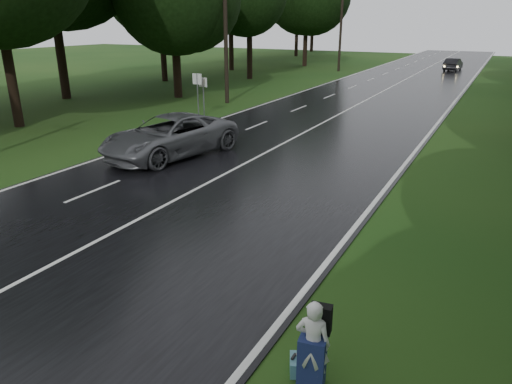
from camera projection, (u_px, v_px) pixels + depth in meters
ground at (118, 231)px, 13.14m from camera, size 160.00×160.00×0.00m
road at (343, 113)px, 29.73m from camera, size 12.00×140.00×0.04m
lane_center at (343, 112)px, 29.72m from camera, size 0.12×140.00×0.01m
grey_car at (170, 136)px, 20.02m from camera, size 4.05×6.65×1.72m
far_car at (453, 64)px, 53.91m from camera, size 1.77×4.27×1.37m
hitchhiker at (313, 346)px, 7.43m from camera, size 0.61×0.56×1.54m
suitcase at (293, 365)px, 7.85m from camera, size 0.27×0.41×0.28m
utility_pole_mid at (227, 103)px, 33.41m from camera, size 1.80×0.28×10.02m
utility_pole_far at (338, 71)px, 53.83m from camera, size 1.80×0.28×9.30m
road_sign_a at (199, 118)px, 28.31m from camera, size 0.62×0.10×2.60m
road_sign_b at (204, 116)px, 28.81m from camera, size 0.56×0.10×2.31m
tree_left_c at (20, 126)px, 26.04m from camera, size 10.33×10.33×16.15m
tree_left_d at (179, 97)px, 35.81m from camera, size 7.97×7.97×12.45m
tree_left_e at (250, 79)px, 46.98m from camera, size 9.36×9.36×14.62m
tree_left_f at (304, 66)px, 59.82m from camera, size 9.20×9.20×14.37m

